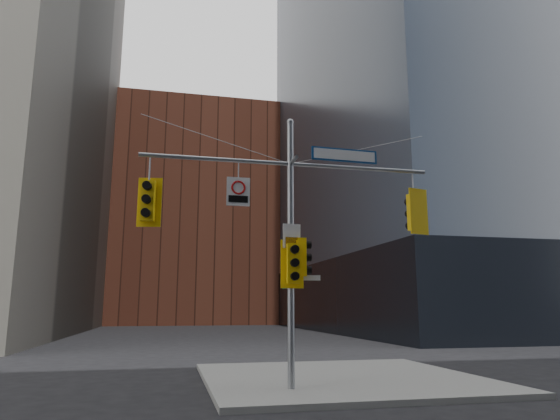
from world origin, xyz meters
name	(u,v)px	position (x,y,z in m)	size (l,w,h in m)	color
ground	(314,411)	(0.00, 0.00, 0.00)	(160.00, 160.00, 0.00)	black
sidewalk_corner	(340,378)	(2.00, 4.00, 0.07)	(8.00, 8.00, 0.15)	gray
podium_ne	(500,297)	(28.00, 32.00, 3.00)	(36.40, 36.40, 6.00)	black
brick_midrise	(194,219)	(0.00, 58.00, 14.00)	(26.00, 20.00, 28.00)	brown
signal_assembly	(291,221)	(0.00, 1.99, 4.42)	(8.00, 0.80, 7.30)	#92959A
traffic_light_west_arm	(148,201)	(-3.71, 2.01, 4.80)	(0.61, 0.54, 1.28)	yellow
traffic_light_east_arm	(414,212)	(3.62, 1.99, 4.80)	(0.61, 0.57, 1.30)	yellow
traffic_light_pole_side	(303,257)	(0.32, 2.00, 3.45)	(0.39, 0.33, 1.01)	yellow
traffic_light_pole_front	(293,263)	(0.00, 1.73, 3.27)	(0.60, 0.48, 1.26)	yellow
street_sign_blade	(345,155)	(1.57, 2.00, 6.35)	(1.95, 0.12, 0.38)	navy
regulatory_sign_arm	(238,191)	(-1.42, 1.97, 5.17)	(0.61, 0.07, 0.77)	silver
regulatory_sign_pole	(292,237)	(0.00, 1.88, 3.98)	(0.49, 0.09, 0.64)	silver
street_blade_ew	(307,278)	(0.45, 2.00, 2.92)	(0.69, 0.12, 0.14)	silver
street_blade_ns	(287,286)	(0.00, 2.45, 2.72)	(0.08, 0.72, 0.14)	#145926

